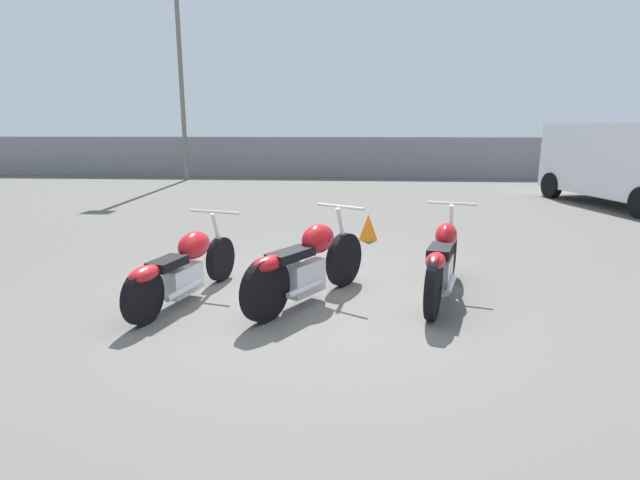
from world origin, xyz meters
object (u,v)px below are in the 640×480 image
Objects in this scene: motorcycle_slot_2 at (443,262)px; parked_van at (628,160)px; motorcycle_slot_1 at (307,264)px; light_pole_left at (179,36)px; motorcycle_slot_0 at (184,267)px; traffic_cone_near at (368,227)px.

motorcycle_slot_2 is 9.30m from parked_van.
parked_van reaches higher than motorcycle_slot_1.
light_pole_left is 1.80× the size of parked_van.
motorcycle_slot_1 is 0.92× the size of motorcycle_slot_2.
traffic_cone_near is at bearing 71.41° from motorcycle_slot_0.
parked_van is (7.24, 7.56, 0.68)m from motorcycle_slot_1.
motorcycle_slot_0 is 0.43× the size of parked_van.
traffic_cone_near is at bearing 121.17° from motorcycle_slot_2.
motorcycle_slot_0 is 2.96m from motorcycle_slot_2.
motorcycle_slot_0 is at bearing -71.36° from light_pole_left.
light_pole_left reaches higher than traffic_cone_near.
motorcycle_slot_0 is 1.03× the size of motorcycle_slot_2.
light_pole_left is 12.61m from traffic_cone_near.
motorcycle_slot_2 reaches higher than traffic_cone_near.
motorcycle_slot_2 is at bearing -60.01° from light_pole_left.
motorcycle_slot_2 reaches higher than motorcycle_slot_0.
traffic_cone_near is (6.54, -9.64, -4.82)m from light_pole_left.
motorcycle_slot_2 reaches higher than motorcycle_slot_1.
motorcycle_slot_1 is 1.56m from motorcycle_slot_2.
light_pole_left is 4.17× the size of motorcycle_slot_0.
light_pole_left reaches higher than motorcycle_slot_2.
light_pole_left is 19.18× the size of traffic_cone_near.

